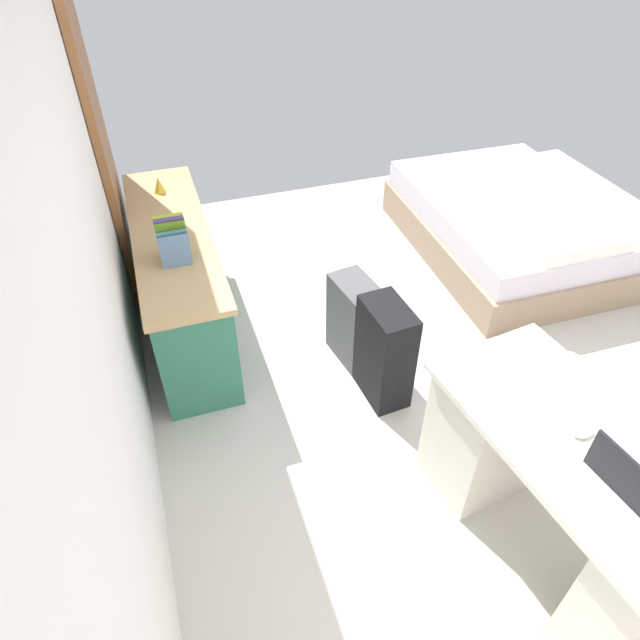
{
  "coord_description": "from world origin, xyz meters",
  "views": [
    {
      "loc": [
        -2.09,
        1.7,
        2.58
      ],
      "look_at": [
        0.11,
        0.97,
        0.6
      ],
      "focal_mm": 31.14,
      "sensor_mm": 36.0,
      "label": 1
    }
  ],
  "objects_px": {
    "figurine_small": "(159,185)",
    "bed": "(509,226)",
    "desk": "(569,503)",
    "computer_mouse": "(584,432)",
    "credenza": "(180,279)",
    "laptop": "(631,480)",
    "suitcase_black": "(385,353)",
    "suitcase_spare_grey": "(354,321)"
  },
  "relations": [
    {
      "from": "desk",
      "to": "figurine_small",
      "type": "bearing_deg",
      "value": 26.79
    },
    {
      "from": "desk",
      "to": "suitcase_black",
      "type": "height_order",
      "value": "desk"
    },
    {
      "from": "bed",
      "to": "computer_mouse",
      "type": "xyz_separation_m",
      "value": [
        -2.22,
        1.24,
        0.52
      ]
    },
    {
      "from": "laptop",
      "to": "bed",
      "type": "bearing_deg",
      "value": -26.59
    },
    {
      "from": "laptop",
      "to": "figurine_small",
      "type": "bearing_deg",
      "value": 25.51
    },
    {
      "from": "desk",
      "to": "credenza",
      "type": "relative_size",
      "value": 0.84
    },
    {
      "from": "figurine_small",
      "to": "credenza",
      "type": "bearing_deg",
      "value": -179.84
    },
    {
      "from": "bed",
      "to": "figurine_small",
      "type": "xyz_separation_m",
      "value": [
        0.45,
        2.65,
        0.57
      ]
    },
    {
      "from": "credenza",
      "to": "figurine_small",
      "type": "xyz_separation_m",
      "value": [
        0.54,
        0.0,
        0.43
      ]
    },
    {
      "from": "suitcase_spare_grey",
      "to": "figurine_small",
      "type": "xyz_separation_m",
      "value": [
        1.22,
        1.0,
        0.52
      ]
    },
    {
      "from": "suitcase_spare_grey",
      "to": "credenza",
      "type": "bearing_deg",
      "value": 46.97
    },
    {
      "from": "desk",
      "to": "suitcase_black",
      "type": "distance_m",
      "value": 1.24
    },
    {
      "from": "suitcase_black",
      "to": "figurine_small",
      "type": "height_order",
      "value": "figurine_small"
    },
    {
      "from": "credenza",
      "to": "laptop",
      "type": "height_order",
      "value": "laptop"
    },
    {
      "from": "credenza",
      "to": "figurine_small",
      "type": "height_order",
      "value": "figurine_small"
    },
    {
      "from": "computer_mouse",
      "to": "figurine_small",
      "type": "distance_m",
      "value": 3.03
    },
    {
      "from": "credenza",
      "to": "bed",
      "type": "height_order",
      "value": "credenza"
    },
    {
      "from": "credenza",
      "to": "bed",
      "type": "bearing_deg",
      "value": -88.15
    },
    {
      "from": "desk",
      "to": "computer_mouse",
      "type": "relative_size",
      "value": 15.09
    },
    {
      "from": "credenza",
      "to": "suitcase_black",
      "type": "height_order",
      "value": "credenza"
    },
    {
      "from": "bed",
      "to": "suitcase_black",
      "type": "xyz_separation_m",
      "value": [
        -1.13,
        1.61,
        0.09
      ]
    },
    {
      "from": "suitcase_spare_grey",
      "to": "laptop",
      "type": "distance_m",
      "value": 1.84
    },
    {
      "from": "desk",
      "to": "computer_mouse",
      "type": "xyz_separation_m",
      "value": [
        0.1,
        -0.01,
        0.37
      ]
    },
    {
      "from": "suitcase_black",
      "to": "figurine_small",
      "type": "xyz_separation_m",
      "value": [
        1.59,
        1.04,
        0.48
      ]
    },
    {
      "from": "suitcase_black",
      "to": "figurine_small",
      "type": "distance_m",
      "value": 1.96
    },
    {
      "from": "desk",
      "to": "suitcase_black",
      "type": "relative_size",
      "value": 2.27
    },
    {
      "from": "laptop",
      "to": "computer_mouse",
      "type": "distance_m",
      "value": 0.27
    },
    {
      "from": "desk",
      "to": "suitcase_black",
      "type": "bearing_deg",
      "value": 16.8
    },
    {
      "from": "bed",
      "to": "suitcase_spare_grey",
      "type": "xyz_separation_m",
      "value": [
        -0.76,
        1.65,
        0.05
      ]
    },
    {
      "from": "bed",
      "to": "laptop",
      "type": "height_order",
      "value": "laptop"
    },
    {
      "from": "desk",
      "to": "suitcase_spare_grey",
      "type": "xyz_separation_m",
      "value": [
        1.56,
        0.4,
        -0.1
      ]
    },
    {
      "from": "desk",
      "to": "credenza",
      "type": "bearing_deg",
      "value": 32.05
    },
    {
      "from": "suitcase_black",
      "to": "laptop",
      "type": "distance_m",
      "value": 1.48
    },
    {
      "from": "desk",
      "to": "suitcase_spare_grey",
      "type": "distance_m",
      "value": 1.61
    },
    {
      "from": "desk",
      "to": "computer_mouse",
      "type": "distance_m",
      "value": 0.39
    },
    {
      "from": "suitcase_spare_grey",
      "to": "computer_mouse",
      "type": "height_order",
      "value": "computer_mouse"
    },
    {
      "from": "desk",
      "to": "suitcase_spare_grey",
      "type": "bearing_deg",
      "value": 14.49
    },
    {
      "from": "suitcase_spare_grey",
      "to": "figurine_small",
      "type": "height_order",
      "value": "figurine_small"
    },
    {
      "from": "suitcase_black",
      "to": "suitcase_spare_grey",
      "type": "distance_m",
      "value": 0.37
    },
    {
      "from": "figurine_small",
      "to": "bed",
      "type": "bearing_deg",
      "value": -99.72
    },
    {
      "from": "bed",
      "to": "computer_mouse",
      "type": "height_order",
      "value": "computer_mouse"
    },
    {
      "from": "credenza",
      "to": "figurine_small",
      "type": "bearing_deg",
      "value": 0.16
    }
  ]
}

